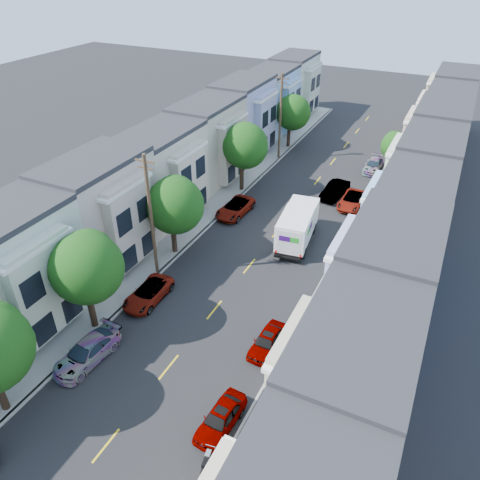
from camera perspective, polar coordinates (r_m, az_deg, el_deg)
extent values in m
plane|color=black|center=(34.23, -3.13, -8.51)|extent=(160.00, 160.00, 0.00)
cube|color=black|center=(45.45, 5.94, 2.81)|extent=(12.00, 70.00, 0.02)
cube|color=gray|center=(47.49, -0.90, 4.48)|extent=(0.30, 70.00, 0.15)
cube|color=gray|center=(44.09, 13.31, 1.11)|extent=(0.30, 70.00, 0.15)
cube|color=gray|center=(48.03, -2.29, 4.79)|extent=(2.60, 70.00, 0.15)
cube|color=gray|center=(43.90, 14.93, 0.72)|extent=(2.60, 70.00, 0.15)
cube|color=gold|center=(45.46, 5.94, 2.80)|extent=(0.12, 70.00, 0.01)
cube|color=#89B3DE|center=(49.78, -6.18, 5.59)|extent=(5.00, 70.00, 8.50)
cube|color=#89B3DE|center=(43.63, 19.74, -0.54)|extent=(5.00, 70.00, 8.50)
cylinder|color=black|center=(33.28, -17.69, -7.82)|extent=(0.44, 0.44, 3.48)
sphere|color=#1E5216|center=(31.10, -18.30, -3.23)|extent=(4.70, 4.70, 4.70)
cylinder|color=black|center=(39.66, -8.07, 0.32)|extent=(0.44, 0.44, 2.99)
sphere|color=#1E5216|center=(37.94, -8.05, 4.22)|extent=(4.70, 4.70, 4.70)
cylinder|color=black|center=(49.58, 0.20, 7.86)|extent=(0.44, 0.44, 3.42)
sphere|color=#1E5216|center=(48.15, 0.54, 11.42)|extent=(4.67, 4.67, 4.67)
cylinder|color=black|center=(61.49, 5.95, 12.54)|extent=(0.44, 0.44, 3.04)
sphere|color=#1E5216|center=(60.43, 6.39, 15.20)|extent=(4.37, 4.37, 4.37)
cylinder|color=black|center=(55.55, 17.57, 8.63)|extent=(0.44, 0.44, 2.52)
sphere|color=#1E5216|center=(54.67, 18.29, 10.80)|extent=(3.10, 3.10, 3.10)
cylinder|color=#42301E|center=(35.59, -10.77, 2.58)|extent=(0.26, 0.26, 10.00)
cube|color=#42301E|center=(33.57, -11.57, 9.38)|extent=(1.60, 0.12, 0.12)
cylinder|color=#42301E|center=(56.64, 4.93, 14.54)|extent=(0.26, 0.26, 10.00)
cube|color=#42301E|center=(55.39, 5.16, 19.07)|extent=(1.60, 0.12, 0.12)
cube|color=silver|center=(39.92, 6.57, 1.39)|extent=(2.48, 4.44, 2.43)
cube|color=silver|center=(42.65, 8.08, 3.32)|extent=(2.48, 2.06, 2.23)
cube|color=black|center=(41.37, 6.90, 0.41)|extent=(2.28, 6.38, 0.25)
cube|color=#2D0A51|center=(38.08, 4.93, 0.33)|extent=(0.93, 0.04, 0.45)
cube|color=#198C1E|center=(37.85, 6.09, 0.04)|extent=(0.72, 0.04, 0.45)
cylinder|color=black|center=(40.04, 4.34, -0.84)|extent=(0.29, 0.93, 0.93)
cylinder|color=black|center=(39.44, 7.34, -1.62)|extent=(0.29, 0.93, 0.93)
cylinder|color=black|center=(43.37, 6.42, 1.89)|extent=(0.29, 0.93, 0.93)
cylinder|color=black|center=(42.81, 9.21, 1.21)|extent=(0.29, 0.93, 0.93)
imported|color=black|center=(49.60, 11.48, 5.96)|extent=(2.21, 4.67, 1.50)
imported|color=black|center=(31.72, -18.13, -12.86)|extent=(2.29, 4.79, 1.40)
imported|color=gray|center=(35.27, -11.12, -6.42)|extent=(2.14, 4.52, 1.25)
imported|color=#351509|center=(45.37, -0.60, 3.91)|extent=(2.51, 5.01, 1.36)
imported|color=#32343A|center=(27.17, -2.40, -20.90)|extent=(1.82, 4.15, 1.32)
imported|color=white|center=(31.02, 3.33, -12.22)|extent=(1.67, 3.99, 1.28)
imported|color=black|center=(48.13, 13.51, 4.70)|extent=(2.24, 4.71, 1.30)
imported|color=black|center=(56.80, 15.96, 8.75)|extent=(1.87, 4.36, 1.30)
cylinder|color=black|center=(26.51, -3.33, -24.34)|extent=(0.11, 0.58, 0.58)
cylinder|color=black|center=(25.95, -4.83, -26.41)|extent=(0.11, 0.58, 0.58)
cube|color=black|center=(26.09, -4.08, -25.18)|extent=(0.20, 0.99, 0.16)
cube|color=#B2B2B2|center=(26.04, -3.83, -24.59)|extent=(0.25, 0.40, 0.20)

